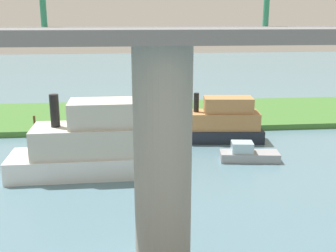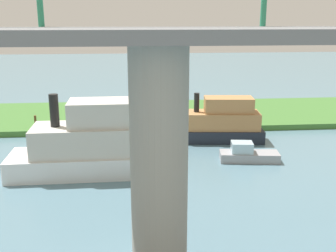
# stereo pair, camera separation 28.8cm
# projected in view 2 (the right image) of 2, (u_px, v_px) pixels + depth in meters

# --- Properties ---
(ground_plane) EXTENTS (160.00, 160.00, 0.00)m
(ground_plane) POSITION_uv_depth(u_px,v_px,m) (145.00, 134.00, 35.69)
(ground_plane) COLOR slate
(grassy_bank) EXTENTS (80.00, 12.00, 0.50)m
(grassy_bank) POSITION_uv_depth(u_px,v_px,m) (142.00, 115.00, 41.40)
(grassy_bank) COLOR #427533
(grassy_bank) RESTS_ON ground
(bridge_pylon) EXTENTS (2.24, 2.24, 8.95)m
(bridge_pylon) POSITION_uv_depth(u_px,v_px,m) (159.00, 161.00, 15.91)
(bridge_pylon) COLOR #9E998E
(bridge_pylon) RESTS_ON ground
(bridge_span) EXTENTS (62.36, 4.30, 3.25)m
(bridge_span) POSITION_uv_depth(u_px,v_px,m) (158.00, 28.00, 14.64)
(bridge_span) COLOR slate
(bridge_span) RESTS_ON bridge_pylon
(person_on_bank) EXTENTS (0.50, 0.50, 1.39)m
(person_on_bank) POSITION_uv_depth(u_px,v_px,m) (121.00, 115.00, 37.50)
(person_on_bank) COLOR #2D334C
(person_on_bank) RESTS_ON grassy_bank
(mooring_post) EXTENTS (0.20, 0.20, 0.97)m
(mooring_post) POSITION_uv_depth(u_px,v_px,m) (35.00, 121.00, 36.09)
(mooring_post) COLOR brown
(mooring_post) RESTS_ON grassy_bank
(pontoon_yellow) EXTENTS (10.26, 3.52, 5.22)m
(pontoon_yellow) POSITION_uv_depth(u_px,v_px,m) (95.00, 144.00, 26.40)
(pontoon_yellow) COLOR white
(pontoon_yellow) RESTS_ON ground
(riverboat_paddlewheel) EXTENTS (7.91, 3.35, 3.93)m
(riverboat_paddlewheel) POSITION_uv_depth(u_px,v_px,m) (219.00, 123.00, 33.48)
(riverboat_paddlewheel) COLOR #1E232D
(riverboat_paddlewheel) RESTS_ON ground
(motorboat_red) EXTENTS (4.24, 1.97, 1.36)m
(motorboat_red) POSITION_uv_depth(u_px,v_px,m) (247.00, 154.00, 28.95)
(motorboat_red) COLOR #99999E
(motorboat_red) RESTS_ON ground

